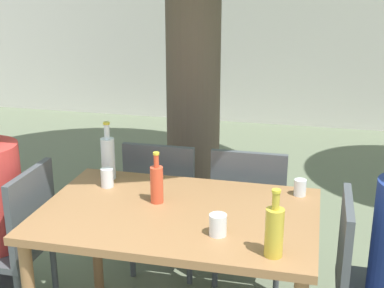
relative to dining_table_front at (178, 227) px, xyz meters
The scene contains 12 objects.
cafe_building_wall 4.53m from the dining_table_front, 90.00° to the left, with size 10.00×0.08×2.80m.
dining_table_front is the anchor object (origin of this frame).
patio_chair_0 0.93m from the dining_table_front, behind, with size 0.44×0.44×0.91m.
patio_chair_1 0.93m from the dining_table_front, ahead, with size 0.44×0.44×0.91m.
patio_chair_2 0.75m from the dining_table_front, 111.81° to the left, with size 0.44×0.44×0.91m.
patio_chair_3 0.75m from the dining_table_front, 68.19° to the left, with size 0.44×0.44×0.91m.
soda_bottle_0 0.24m from the dining_table_front, 149.26° to the left, with size 0.07×0.07×0.27m.
oil_cruet_1 0.63m from the dining_table_front, 33.30° to the right, with size 0.08×0.08×0.29m.
water_bottle_2 0.63m from the dining_table_front, 146.26° to the left, with size 0.08×0.08×0.33m.
drinking_glass_0 0.68m from the dining_table_front, 30.33° to the left, with size 0.06×0.06×0.09m.
drinking_glass_1 0.52m from the dining_table_front, 155.08° to the left, with size 0.07×0.07×0.10m.
drinking_glass_2 0.34m from the dining_table_front, 39.98° to the right, with size 0.08×0.08×0.10m.
Camera 1 is at (0.62, -2.31, 1.90)m, focal length 50.00 mm.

